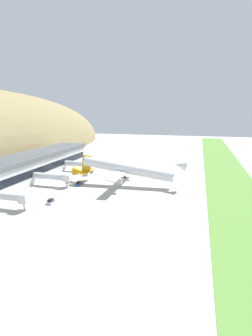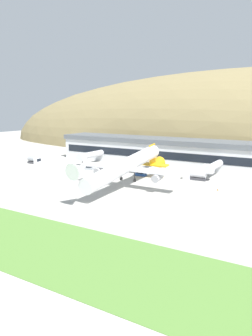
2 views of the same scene
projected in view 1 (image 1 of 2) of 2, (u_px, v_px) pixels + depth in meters
The scene contains 11 objects.
ground_plane at pixel (135, 183), 112.56m from camera, with size 445.36×445.36×0.00m, color #ADAAA3.
grass_strip_foreground at pixel (234, 191), 102.23m from camera, with size 400.83×20.78×0.08m, color #568438.
terminal_building at pixel (21, 168), 113.47m from camera, with size 100.13×16.10×11.25m.
jetway_0 at pixel (9, 196), 83.25m from camera, with size 3.38×16.07×5.43m.
jetway_1 at pixel (54, 177), 107.93m from camera, with size 3.38×17.00×5.43m.
jetway_2 at pixel (80, 164), 133.81m from camera, with size 3.38×15.25×5.43m.
cargo_airplane at pixel (125, 169), 108.78m from camera, with size 34.00×48.96×10.16m.
service_car_0 at pixel (51, 202), 88.43m from camera, with size 3.85×2.03×1.53m.
service_car_1 at pixel (79, 184), 109.89m from camera, with size 4.35×1.65×1.69m.
box_truck at pixel (89, 171), 128.78m from camera, with size 8.01×2.67×3.07m.
traffic_cone_0 at pixel (115, 170), 136.38m from camera, with size 0.52×0.52×0.58m.
Camera 1 is at (-105.54, -25.22, 30.89)m, focal length 28.00 mm.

